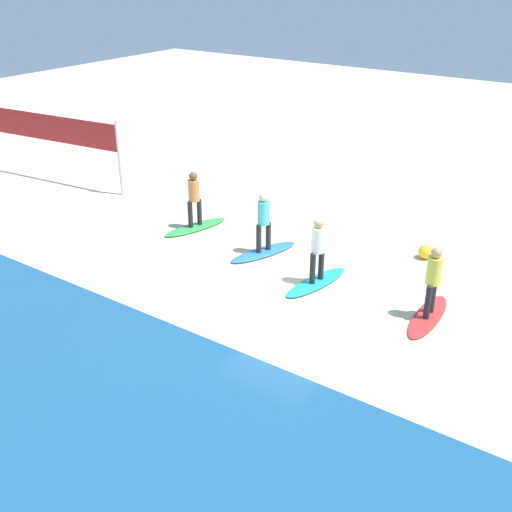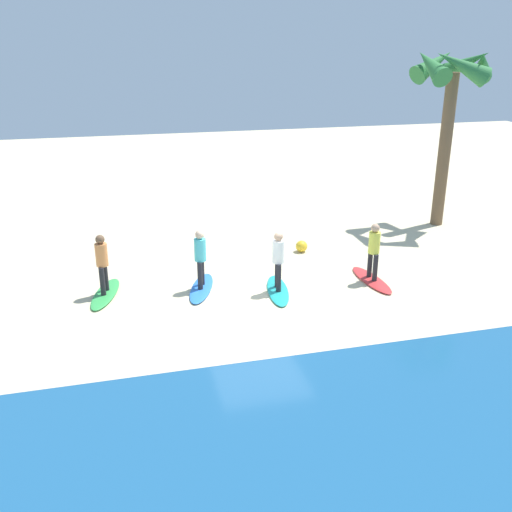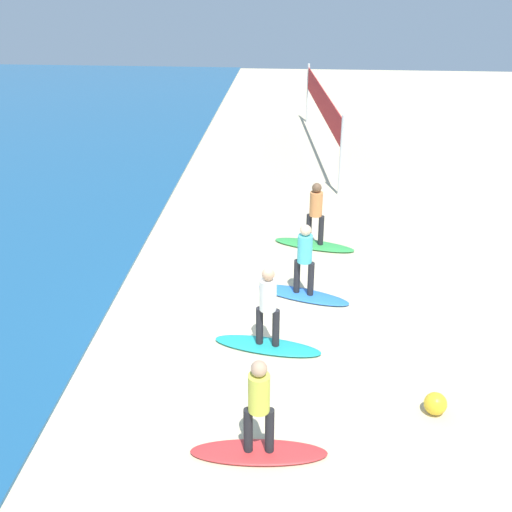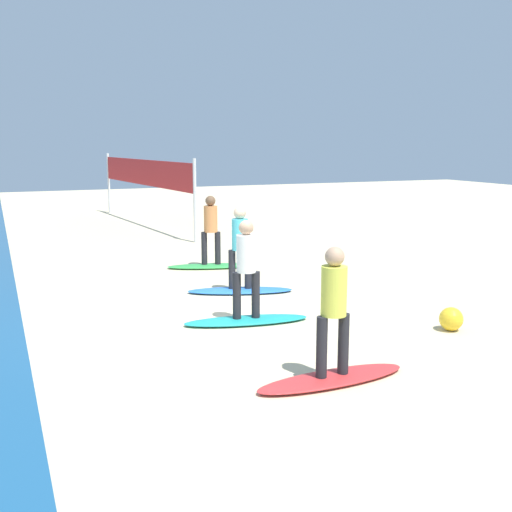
{
  "view_description": "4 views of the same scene",
  "coord_description": "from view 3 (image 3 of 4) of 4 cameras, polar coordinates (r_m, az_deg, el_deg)",
  "views": [
    {
      "loc": [
        -7.06,
        11.36,
        7.27
      ],
      "look_at": [
        0.44,
        0.56,
        0.86
      ],
      "focal_mm": 43.66,
      "sensor_mm": 36.0,
      "label": 1
    },
    {
      "loc": [
        3.54,
        13.36,
        6.49
      ],
      "look_at": [
        0.09,
        -0.0,
        1.29
      ],
      "focal_mm": 40.16,
      "sensor_mm": 36.0,
      "label": 2
    },
    {
      "loc": [
        -10.56,
        -0.97,
        6.94
      ],
      "look_at": [
        1.05,
        -0.11,
        1.12
      ],
      "focal_mm": 43.54,
      "sensor_mm": 36.0,
      "label": 3
    },
    {
      "loc": [
        -9.97,
        3.29,
        2.99
      ],
      "look_at": [
        0.34,
        -1.05,
        0.93
      ],
      "focal_mm": 43.77,
      "sensor_mm": 36.0,
      "label": 4
    }
  ],
  "objects": [
    {
      "name": "surfer_green",
      "position": [
        15.68,
        5.52,
        4.3
      ],
      "size": [
        0.32,
        0.45,
        1.64
      ],
      "color": "#232328",
      "rests_on": "surfboard_green"
    },
    {
      "name": "beach_ball",
      "position": [
        10.92,
        16.16,
        -12.9
      ],
      "size": [
        0.38,
        0.38,
        0.38
      ],
      "primitive_type": "sphere",
      "color": "yellow",
      "rests_on": "ground"
    },
    {
      "name": "surfer_red",
      "position": [
        9.24,
        0.27,
        -13.16
      ],
      "size": [
        0.32,
        0.46,
        1.64
      ],
      "color": "#232328",
      "rests_on": "surfboard_red"
    },
    {
      "name": "volleyball_net",
      "position": [
        23.41,
        6.1,
        13.67
      ],
      "size": [
        9.04,
        1.1,
        2.5
      ],
      "color": "silver",
      "rests_on": "ground"
    },
    {
      "name": "surfer_blue",
      "position": [
        13.31,
        4.5,
        0.12
      ],
      "size": [
        0.32,
        0.44,
        1.64
      ],
      "color": "#232328",
      "rests_on": "surfboard_blue"
    },
    {
      "name": "surfboard_teal",
      "position": [
        12.09,
        1.06,
        -8.25
      ],
      "size": [
        0.92,
        2.17,
        0.09
      ],
      "primitive_type": "ellipsoid",
      "rotation": [
        0.0,
        0.0,
        1.4
      ],
      "color": "teal",
      "rests_on": "ground"
    },
    {
      "name": "surfer_teal",
      "position": [
        11.55,
        1.1,
        -4.2
      ],
      "size": [
        0.32,
        0.46,
        1.64
      ],
      "color": "#232328",
      "rests_on": "surfboard_teal"
    },
    {
      "name": "surfboard_red",
      "position": [
        9.9,
        0.26,
        -17.58
      ],
      "size": [
        0.67,
        2.13,
        0.09
      ],
      "primitive_type": "ellipsoid",
      "rotation": [
        0.0,
        0.0,
        1.62
      ],
      "color": "red",
      "rests_on": "ground"
    },
    {
      "name": "surfboard_blue",
      "position": [
        13.78,
        4.35,
        -3.58
      ],
      "size": [
        1.2,
        2.17,
        0.09
      ],
      "primitive_type": "ellipsoid",
      "rotation": [
        0.0,
        0.0,
        1.25
      ],
      "color": "blue",
      "rests_on": "ground"
    },
    {
      "name": "ground_plane",
      "position": [
        12.67,
        -0.85,
        -6.67
      ],
      "size": [
        60.0,
        60.0,
        0.0
      ],
      "primitive_type": "plane",
      "color": "beige"
    },
    {
      "name": "surfboard_green",
      "position": [
        16.08,
        5.37,
        1.02
      ],
      "size": [
        1.09,
        2.17,
        0.09
      ],
      "primitive_type": "ellipsoid",
      "rotation": [
        0.0,
        0.0,
        1.3
      ],
      "color": "green",
      "rests_on": "ground"
    }
  ]
}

